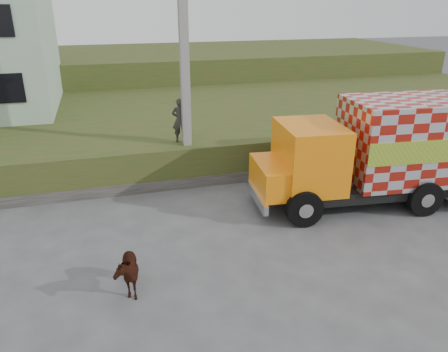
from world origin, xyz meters
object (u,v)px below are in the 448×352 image
object	(u,v)px
cow	(125,270)
cargo_truck	(386,151)
utility_pole	(185,74)
pedestrian	(180,120)

from	to	relation	value
cow	cargo_truck	bearing A→B (deg)	15.49
utility_pole	pedestrian	world-z (taller)	utility_pole
utility_pole	cow	bearing A→B (deg)	-113.93
cargo_truck	cow	world-z (taller)	cargo_truck
utility_pole	cargo_truck	size ratio (longest dim) A/B	0.99
utility_pole	pedestrian	xyz separation A→B (m)	(-0.16, 0.41, -1.75)
cow	pedestrian	bearing A→B (deg)	66.83
cargo_truck	cow	size ratio (longest dim) A/B	6.05
cargo_truck	cow	bearing A→B (deg)	-157.43
utility_pole	pedestrian	size ratio (longest dim) A/B	4.84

